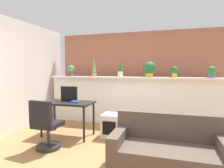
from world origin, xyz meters
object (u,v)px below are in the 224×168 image
object	(u,v)px
potted_plant_1	(94,69)
side_cube_shelf	(112,126)
book_on_desk	(75,102)
potted_plant_4	(175,71)
couch	(168,153)
potted_plant_5	(212,71)
desk	(68,106)
tv_monitor	(69,94)
potted_plant_2	(120,69)
potted_plant_3	(149,69)
office_chair	(46,129)
potted_plant_0	(71,70)

from	to	relation	value
potted_plant_1	side_cube_shelf	world-z (taller)	potted_plant_1
potted_plant_1	book_on_desk	size ratio (longest dim) A/B	2.90
potted_plant_4	book_on_desk	distance (m)	2.44
side_cube_shelf	couch	bearing A→B (deg)	-44.10
potted_plant_5	potted_plant_1	bearing A→B (deg)	-179.64
desk	tv_monitor	world-z (taller)	tv_monitor
potted_plant_2	potted_plant_3	distance (m)	0.74
desk	potted_plant_2	bearing A→B (deg)	53.86
potted_plant_3	desk	distance (m)	2.14
potted_plant_4	book_on_desk	bearing A→B (deg)	-147.61
potted_plant_1	desk	xyz separation A→B (m)	(-0.12, -1.21, -0.80)
tv_monitor	couch	size ratio (longest dim) A/B	0.25
side_cube_shelf	potted_plant_4	bearing A→B (deg)	38.63
potted_plant_2	potted_plant_5	distance (m)	2.15
potted_plant_4	office_chair	size ratio (longest dim) A/B	0.29
potted_plant_2	couch	size ratio (longest dim) A/B	0.24
potted_plant_0	potted_plant_4	distance (m)	2.79
potted_plant_4	book_on_desk	world-z (taller)	potted_plant_4
potted_plant_0	side_cube_shelf	size ratio (longest dim) A/B	0.62
potted_plant_2	couch	world-z (taller)	potted_plant_2
tv_monitor	couch	xyz separation A→B (m)	(2.13, -1.02, -0.63)
potted_plant_1	side_cube_shelf	distance (m)	1.78
potted_plant_3	book_on_desk	xyz separation A→B (m)	(-1.39, -1.22, -0.70)
desk	tv_monitor	xyz separation A→B (m)	(-0.01, 0.08, 0.25)
potted_plant_4	potted_plant_1	bearing A→B (deg)	-179.98
book_on_desk	couch	size ratio (longest dim) A/B	0.11
potted_plant_4	couch	world-z (taller)	potted_plant_4
potted_plant_3	potted_plant_5	distance (m)	1.41
potted_plant_0	tv_monitor	xyz separation A→B (m)	(0.58, -1.14, -0.53)
potted_plant_1	office_chair	xyz separation A→B (m)	(-0.12, -1.98, -1.08)
potted_plant_4	office_chair	distance (m)	3.13
potted_plant_0	tv_monitor	world-z (taller)	potted_plant_0
potted_plant_1	potted_plant_2	world-z (taller)	potted_plant_1
tv_monitor	book_on_desk	distance (m)	0.30
potted_plant_3	tv_monitor	bearing A→B (deg)	-146.02
potted_plant_4	desk	distance (m)	2.62
potted_plant_4	tv_monitor	world-z (taller)	potted_plant_4
couch	office_chair	bearing A→B (deg)	175.53
potted_plant_5	desk	bearing A→B (deg)	-157.89
office_chair	book_on_desk	world-z (taller)	office_chair
tv_monitor	couch	world-z (taller)	tv_monitor
potted_plant_2	potted_plant_5	world-z (taller)	potted_plant_2
potted_plant_3	tv_monitor	xyz separation A→B (m)	(-1.62, -1.09, -0.56)
potted_plant_0	potted_plant_1	bearing A→B (deg)	-1.42
potted_plant_5	office_chair	bearing A→B (deg)	-146.37
potted_plant_4	side_cube_shelf	xyz separation A→B (m)	(-1.26, -1.01, -1.16)
potted_plant_0	potted_plant_3	bearing A→B (deg)	-1.40
potted_plant_0	potted_plant_1	distance (m)	0.71
potted_plant_1	couch	distance (m)	3.16
potted_plant_1	potted_plant_3	bearing A→B (deg)	-1.39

